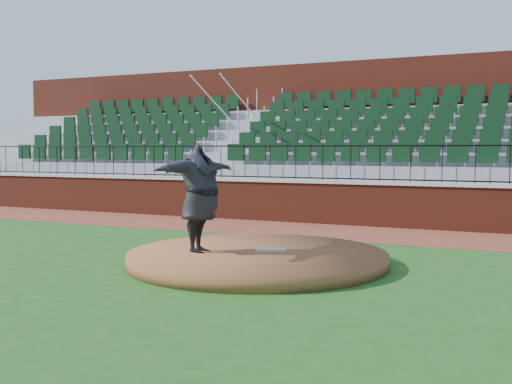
# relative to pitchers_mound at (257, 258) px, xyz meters

# --- Properties ---
(ground) EXTENTS (90.00, 90.00, 0.00)m
(ground) POSITION_rel_pitchers_mound_xyz_m (-0.58, -0.32, -0.12)
(ground) COLOR #1B4F16
(ground) RESTS_ON ground
(warning_track) EXTENTS (34.00, 3.20, 0.01)m
(warning_track) POSITION_rel_pitchers_mound_xyz_m (-0.58, 5.08, -0.12)
(warning_track) COLOR brown
(warning_track) RESTS_ON ground
(field_wall) EXTENTS (34.00, 0.35, 1.20)m
(field_wall) POSITION_rel_pitchers_mound_xyz_m (-0.58, 6.68, 0.47)
(field_wall) COLOR maroon
(field_wall) RESTS_ON ground
(wall_cap) EXTENTS (34.00, 0.45, 0.10)m
(wall_cap) POSITION_rel_pitchers_mound_xyz_m (-0.58, 6.68, 1.12)
(wall_cap) COLOR #B7B7B7
(wall_cap) RESTS_ON field_wall
(wall_railing) EXTENTS (34.00, 0.05, 1.00)m
(wall_railing) POSITION_rel_pitchers_mound_xyz_m (-0.58, 6.68, 1.67)
(wall_railing) COLOR black
(wall_railing) RESTS_ON wall_cap
(seating_stands) EXTENTS (34.00, 5.10, 4.60)m
(seating_stands) POSITION_rel_pitchers_mound_xyz_m (-0.58, 9.40, 2.18)
(seating_stands) COLOR gray
(seating_stands) RESTS_ON ground
(concourse_wall) EXTENTS (34.00, 0.50, 5.50)m
(concourse_wall) POSITION_rel_pitchers_mound_xyz_m (-0.58, 12.20, 2.62)
(concourse_wall) COLOR maroon
(concourse_wall) RESTS_ON ground
(pitchers_mound) EXTENTS (4.96, 4.96, 0.25)m
(pitchers_mound) POSITION_rel_pitchers_mound_xyz_m (0.00, 0.00, 0.00)
(pitchers_mound) COLOR brown
(pitchers_mound) RESTS_ON ground
(pitching_rubber) EXTENTS (0.60, 0.36, 0.04)m
(pitching_rubber) POSITION_rel_pitchers_mound_xyz_m (0.19, 0.23, 0.14)
(pitching_rubber) COLOR silver
(pitching_rubber) RESTS_ON pitchers_mound
(pitcher) EXTENTS (0.76, 2.54, 2.05)m
(pitcher) POSITION_rel_pitchers_mound_xyz_m (-0.95, -0.51, 1.15)
(pitcher) COLOR black
(pitcher) RESTS_ON pitchers_mound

